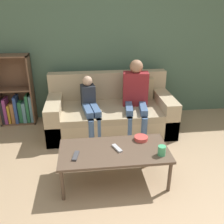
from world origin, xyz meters
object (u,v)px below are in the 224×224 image
object	(u,v)px
coffee_table	(114,153)
tv_remote_1	(117,148)
person_adult	(136,92)
bookshelf	(17,99)
tv_remote_0	(76,156)
snack_bowl	(141,138)
couch	(111,113)
person_child	(90,105)
cup_near	(162,151)

from	to	relation	value
coffee_table	tv_remote_1	xyz separation A→B (m)	(0.04, 0.01, 0.05)
person_adult	tv_remote_1	bearing A→B (deg)	-103.42
coffee_table	person_adult	bearing A→B (deg)	67.83
bookshelf	tv_remote_1	world-z (taller)	bookshelf
tv_remote_0	snack_bowl	world-z (taller)	snack_bowl
couch	coffee_table	bearing A→B (deg)	-94.73
coffee_table	tv_remote_1	bearing A→B (deg)	22.38
person_adult	person_child	bearing A→B (deg)	-166.81
person_adult	cup_near	world-z (taller)	person_adult
person_adult	couch	bearing A→B (deg)	173.55
tv_remote_1	snack_bowl	xyz separation A→B (m)	(0.31, 0.17, 0.01)
tv_remote_1	person_adult	bearing A→B (deg)	47.06
cup_near	tv_remote_0	bearing A→B (deg)	175.36
tv_remote_0	tv_remote_1	xyz separation A→B (m)	(0.46, 0.10, 0.00)
bookshelf	person_child	size ratio (longest dim) A/B	1.29
bookshelf	cup_near	size ratio (longest dim) A/B	10.60
cup_near	snack_bowl	world-z (taller)	cup_near
cup_near	tv_remote_1	xyz separation A→B (m)	(-0.46, 0.17, -0.04)
cup_near	tv_remote_0	world-z (taller)	cup_near
person_child	cup_near	distance (m)	1.47
couch	tv_remote_1	distance (m)	1.28
bookshelf	tv_remote_0	bearing A→B (deg)	-60.67
couch	tv_remote_0	xyz separation A→B (m)	(-0.53, -1.37, 0.14)
coffee_table	cup_near	world-z (taller)	cup_near
couch	cup_near	size ratio (longest dim) A/B	17.72
person_adult	tv_remote_1	world-z (taller)	person_adult
person_child	tv_remote_0	bearing A→B (deg)	-108.14
snack_bowl	cup_near	bearing A→B (deg)	-66.17
snack_bowl	tv_remote_1	bearing A→B (deg)	-152.01
couch	person_adult	world-z (taller)	person_adult
couch	bookshelf	xyz separation A→B (m)	(-1.55, 0.44, 0.14)
snack_bowl	coffee_table	bearing A→B (deg)	-152.55
coffee_table	tv_remote_1	distance (m)	0.06
tv_remote_1	snack_bowl	world-z (taller)	snack_bowl
coffee_table	cup_near	xyz separation A→B (m)	(0.50, -0.16, 0.09)
coffee_table	snack_bowl	world-z (taller)	snack_bowl
tv_remote_0	person_adult	bearing A→B (deg)	65.41
person_adult	person_child	xyz separation A→B (m)	(-0.71, -0.07, -0.14)
cup_near	tv_remote_0	size ratio (longest dim) A/B	0.62
coffee_table	snack_bowl	bearing A→B (deg)	27.45
tv_remote_0	couch	bearing A→B (deg)	79.72
bookshelf	person_child	world-z (taller)	bookshelf
person_child	tv_remote_1	distance (m)	1.14
tv_remote_0	bookshelf	bearing A→B (deg)	130.38
couch	bookshelf	bearing A→B (deg)	164.26
couch	person_child	distance (m)	0.43
person_adult	cup_near	bearing A→B (deg)	-81.86
couch	tv_remote_0	world-z (taller)	couch
person_child	tv_remote_1	world-z (taller)	person_child
person_child	snack_bowl	size ratio (longest dim) A/B	5.54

